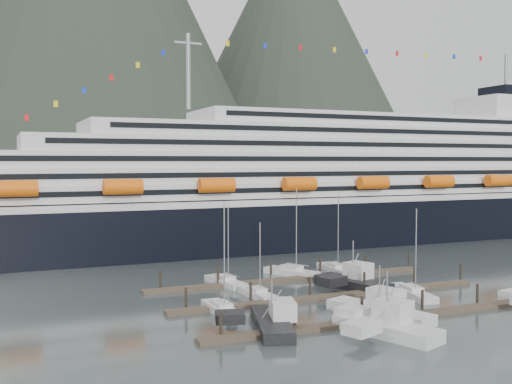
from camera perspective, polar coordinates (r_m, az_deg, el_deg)
ground at (r=86.09m, az=11.24°, el=-9.97°), size 1600.00×1600.00×0.00m
mountains at (r=680.56m, az=-14.88°, el=15.13°), size 870.00×440.00×420.00m
cruise_ship at (r=146.50m, az=8.76°, el=0.15°), size 210.00×30.40×50.30m
dock_near at (r=75.36m, az=12.47°, el=-11.62°), size 48.18×2.28×3.20m
dock_mid at (r=85.93m, az=7.32°, el=-9.75°), size 48.18×2.28×3.20m
dock_far at (r=97.08m, az=3.36°, el=-8.25°), size 48.18×2.28×3.20m
sailboat_a at (r=85.55m, az=0.13°, el=-9.73°), size 2.90×8.19×11.02m
sailboat_b at (r=76.92m, az=-3.27°, el=-11.17°), size 2.48×9.45×14.37m
sailboat_d at (r=88.99m, az=14.60°, el=-9.32°), size 4.21×10.88×12.99m
sailboat_e at (r=93.83m, az=-2.93°, el=-8.58°), size 3.85×9.86×12.76m
sailboat_f at (r=101.42m, az=3.40°, el=-7.68°), size 7.00×10.15×15.18m
sailboat_g at (r=105.45m, az=7.55°, el=-7.31°), size 2.90×9.95×14.60m
trawler_a at (r=69.87m, az=1.39°, el=-12.23°), size 10.07×13.08×6.93m
trawler_b at (r=68.94m, az=12.27°, el=-12.43°), size 10.53×12.75×7.92m
trawler_c at (r=76.20m, az=11.59°, el=-10.99°), size 11.10×14.28×7.09m
trawler_e at (r=92.07m, az=9.15°, el=-8.47°), size 10.46×12.90×8.01m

